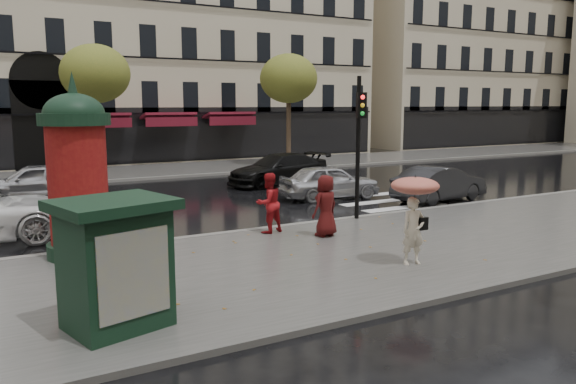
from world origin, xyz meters
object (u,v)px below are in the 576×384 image
man_burgundy (326,206)px  car_black (278,169)px  woman_umbrella (414,205)px  traffic_light (359,133)px  morris_column (77,170)px  car_darkgrey (440,184)px  car_far_silver (34,182)px  woman_red (269,203)px  newsstand (115,262)px  car_silver (329,182)px

man_burgundy → car_black: 10.80m
woman_umbrella → traffic_light: traffic_light is taller
morris_column → car_black: 13.59m
morris_column → traffic_light: traffic_light is taller
car_darkgrey → car_far_silver: car_far_silver is taller
traffic_light → car_darkgrey: size_ratio=1.08×
woman_red → newsstand: 7.14m
woman_umbrella → car_silver: bearing=67.8°
morris_column → car_darkgrey: 13.70m
woman_umbrella → car_silver: size_ratio=0.51×
man_burgundy → car_darkgrey: 7.91m
morris_column → woman_umbrella: bearing=-34.5°
woman_umbrella → morris_column: 7.83m
woman_umbrella → newsstand: 6.68m
car_far_silver → man_burgundy: bearing=35.4°
woman_red → car_black: size_ratio=0.34×
car_silver → car_darkgrey: bearing=-121.5°
car_black → newsstand: bearing=-44.1°
man_burgundy → morris_column: 6.43m
morris_column → car_far_silver: 9.76m
newsstand → man_burgundy: bearing=29.8°
car_far_silver → traffic_light: bearing=47.2°
morris_column → car_darkgrey: (13.47, 1.98, -1.52)m
woman_red → car_darkgrey: bearing=-179.3°
morris_column → newsstand: morris_column is taller
car_black → woman_umbrella: bearing=-22.6°
traffic_light → car_silver: traffic_light is taller
newsstand → car_darkgrey: (13.70, 6.80, -0.52)m
morris_column → car_far_silver: bearing=90.8°
woman_umbrella → morris_column: size_ratio=0.47×
car_silver → car_black: bearing=4.6°
woman_red → car_black: (5.12, 8.92, -0.25)m
man_burgundy → car_darkgrey: size_ratio=0.41×
woman_red → car_far_silver: bearing=-74.4°
woman_red → man_burgundy: (1.18, -1.13, -0.00)m
woman_umbrella → morris_column: morris_column is taller
morris_column → man_burgundy: bearing=-10.3°
woman_umbrella → car_black: bearing=74.4°
man_burgundy → car_silver: (3.88, 5.67, -0.28)m
woman_red → car_darkgrey: woman_red is taller
man_burgundy → car_darkgrey: bearing=-171.1°
woman_umbrella → morris_column: (-6.43, 4.41, 0.72)m
woman_umbrella → car_black: size_ratio=0.41×
newsstand → car_silver: size_ratio=0.52×
newsstand → car_far_silver: bearing=89.6°
man_burgundy → car_darkgrey: man_burgundy is taller
car_black → car_far_silver: (-10.29, 0.74, 0.01)m
woman_red → traffic_light: 3.82m
man_burgundy → car_far_silver: 12.52m
woman_red → man_burgundy: 1.63m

